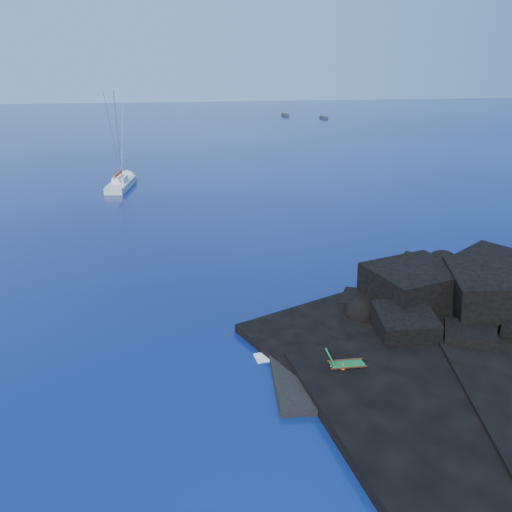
{
  "coord_description": "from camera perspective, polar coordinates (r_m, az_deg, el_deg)",
  "views": [
    {
      "loc": [
        -4.26,
        -18.96,
        14.08
      ],
      "look_at": [
        1.54,
        12.13,
        2.0
      ],
      "focal_mm": 35.0,
      "sensor_mm": 36.0,
      "label": 1
    }
  ],
  "objects": [
    {
      "name": "surf_foam",
      "position": [
        29.29,
        9.35,
        -8.13
      ],
      "size": [
        10.0,
        8.0,
        0.06
      ],
      "primitive_type": null,
      "color": "white",
      "rests_on": "ground"
    },
    {
      "name": "beach",
      "position": [
        25.57,
        11.68,
        -13.01
      ],
      "size": [
        9.08,
        6.86,
        0.7
      ],
      "primitive_type": "cube",
      "rotation": [
        0.0,
        0.0,
        -0.1
      ],
      "color": "black",
      "rests_on": "ground"
    },
    {
      "name": "headland",
      "position": [
        31.28,
        24.69,
        -7.94
      ],
      "size": [
        24.0,
        24.0,
        3.6
      ],
      "primitive_type": null,
      "color": "black",
      "rests_on": "ground"
    },
    {
      "name": "distant_boat_b",
      "position": [
        149.38,
        7.74,
        15.32
      ],
      "size": [
        1.39,
        4.34,
        0.58
      ],
      "primitive_type": "cube",
      "rotation": [
        0.0,
        0.0,
        -0.01
      ],
      "color": "#2A2B30",
      "rests_on": "ground"
    },
    {
      "name": "towel",
      "position": [
        24.58,
        7.69,
        -13.2
      ],
      "size": [
        2.07,
        1.5,
        0.05
      ],
      "primitive_type": "cube",
      "rotation": [
        0.0,
        0.0,
        0.37
      ],
      "color": "white",
      "rests_on": "beach"
    },
    {
      "name": "distant_boat_a",
      "position": [
        156.16,
        3.37,
        15.7
      ],
      "size": [
        1.81,
        5.07,
        0.67
      ],
      "primitive_type": "cube",
      "rotation": [
        0.0,
        0.0,
        -0.05
      ],
      "color": "#2A2A30",
      "rests_on": "ground"
    },
    {
      "name": "deck_chair",
      "position": [
        24.69,
        10.39,
        -11.53
      ],
      "size": [
        1.87,
        0.89,
        1.26
      ],
      "primitive_type": null,
      "rotation": [
        0.0,
        0.0,
        -0.05
      ],
      "color": "#17672F",
      "rests_on": "beach"
    },
    {
      "name": "marker_cone",
      "position": [
        24.6,
        9.9,
        -12.5
      ],
      "size": [
        0.51,
        0.51,
        0.63
      ],
      "primitive_type": "cone",
      "rotation": [
        0.0,
        0.0,
        -0.28
      ],
      "color": "#FF450D",
      "rests_on": "beach"
    },
    {
      "name": "ground",
      "position": [
        24.0,
        1.76,
        -15.04
      ],
      "size": [
        400.0,
        400.0,
        0.0
      ],
      "primitive_type": "plane",
      "color": "#030734",
      "rests_on": "ground"
    },
    {
      "name": "sunbather",
      "position": [
        24.5,
        7.7,
        -12.91
      ],
      "size": [
        1.83,
        1.07,
        0.25
      ],
      "primitive_type": null,
      "rotation": [
        0.0,
        0.0,
        0.37
      ],
      "color": "#E5B478",
      "rests_on": "towel"
    },
    {
      "name": "sailboat",
      "position": [
        64.63,
        -15.1,
        7.61
      ],
      "size": [
        4.0,
        11.16,
        11.47
      ],
      "primitive_type": null,
      "rotation": [
        0.0,
        0.0,
        -0.16
      ],
      "color": "silver",
      "rests_on": "ground"
    }
  ]
}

